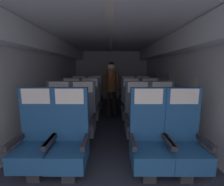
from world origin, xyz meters
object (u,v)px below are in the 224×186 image
object	(u,v)px
seat_d_left_window	(79,99)
seat_a_left_window	(36,141)
seat_b_right_aisle	(162,118)
seat_b_right_window	(138,119)
seat_b_left_aisle	(83,118)
seat_c_right_aisle	(150,106)
seat_c_left_window	(72,106)
seat_d_left_aisle	(95,99)
seat_d_right_window	(128,99)
seat_a_left_aisle	(70,141)
seat_a_right_aisle	(184,142)
seat_d_right_aisle	(143,99)
flight_attendant	(111,83)
seat_a_right_window	(149,141)
seat_b_left_window	(59,118)
seat_c_right_window	(131,106)
seat_c_left_aisle	(90,106)

from	to	relation	value
seat_d_left_window	seat_a_left_window	bearing A→B (deg)	-89.81
seat_b_right_aisle	seat_b_right_window	xyz separation A→B (m)	(-0.45, -0.01, 0.00)
seat_b_right_aisle	seat_d_left_window	world-z (taller)	same
seat_b_left_aisle	seat_c_right_aisle	world-z (taller)	same
seat_c_left_window	seat_d_left_aisle	distance (m)	1.01
seat_a_left_window	seat_b_right_window	distance (m)	1.71
seat_d_left_window	seat_d_right_window	bearing A→B (deg)	0.07
seat_b_right_window	seat_d_right_window	xyz separation A→B (m)	(0.00, 1.81, 0.00)
seat_a_left_aisle	seat_a_right_aisle	world-z (taller)	same
seat_d_right_aisle	flight_attendant	distance (m)	1.09
seat_a_right_window	seat_b_left_window	xyz separation A→B (m)	(-1.46, 0.90, 0.00)
seat_a_left_window	seat_d_left_aisle	bearing A→B (deg)	80.37
seat_b_left_window	seat_c_right_window	world-z (taller)	same
seat_d_right_window	seat_c_left_aisle	bearing A→B (deg)	-138.18
seat_b_left_aisle	seat_b_right_window	size ratio (longest dim) A/B	1.00
seat_a_left_window	seat_c_right_aisle	distance (m)	2.64
seat_a_left_window	seat_a_right_aisle	bearing A→B (deg)	-0.40
seat_a_left_aisle	seat_d_right_window	world-z (taller)	same
seat_b_left_aisle	seat_b_right_aisle	world-z (taller)	same
seat_b_right_window	seat_a_left_aisle	bearing A→B (deg)	-139.01
seat_a_right_window	seat_c_right_aisle	distance (m)	1.87
seat_a_right_aisle	seat_d_right_window	world-z (taller)	same
seat_c_right_aisle	seat_d_left_aisle	distance (m)	1.71
seat_c_left_aisle	seat_c_right_window	distance (m)	1.01
seat_b_right_window	flight_attendant	distance (m)	1.77
seat_b_right_window	seat_c_right_aisle	bearing A→B (deg)	63.71
seat_b_left_aisle	seat_c_left_aisle	xyz separation A→B (m)	(0.01, 0.87, 0.00)
seat_c_right_aisle	seat_a_left_window	bearing A→B (deg)	-136.82
seat_a_right_aisle	seat_b_right_window	distance (m)	1.00
seat_c_left_window	seat_d_left_aisle	size ratio (longest dim) A/B	1.00
seat_a_right_window	seat_b_left_window	size ratio (longest dim) A/B	1.00
seat_a_left_window	seat_a_right_aisle	distance (m)	1.92
seat_c_right_window	seat_b_left_aisle	bearing A→B (deg)	-138.73
seat_c_left_window	seat_b_left_window	bearing A→B (deg)	-89.97
seat_a_left_window	seat_c_left_window	size ratio (longest dim) A/B	1.00
seat_b_left_window	seat_c_right_aisle	xyz separation A→B (m)	(1.93, 0.91, 0.00)
seat_b_right_window	seat_d_left_window	size ratio (longest dim) A/B	1.00
seat_a_left_aisle	seat_a_left_window	bearing A→B (deg)	178.60
seat_a_right_aisle	seat_d_right_aisle	bearing A→B (deg)	89.85
seat_a_right_window	seat_c_right_window	distance (m)	1.81
seat_a_right_window	seat_d_right_window	bearing A→B (deg)	89.71
seat_a_left_aisle	seat_b_right_aisle	distance (m)	1.73
seat_b_right_aisle	seat_c_left_window	xyz separation A→B (m)	(-1.93, 0.91, 0.00)
flight_attendant	seat_a_left_window	bearing A→B (deg)	86.83
seat_d_left_aisle	seat_d_right_window	size ratio (longest dim) A/B	1.00
seat_a_right_window	seat_c_right_aisle	size ratio (longest dim) A/B	1.00
seat_c_right_aisle	seat_d_left_window	size ratio (longest dim) A/B	1.00
seat_a_right_window	seat_d_left_aisle	bearing A→B (deg)	110.33
seat_a_left_window	seat_c_right_aisle	world-z (taller)	same
seat_a_right_window	seat_d_right_aisle	bearing A→B (deg)	80.23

